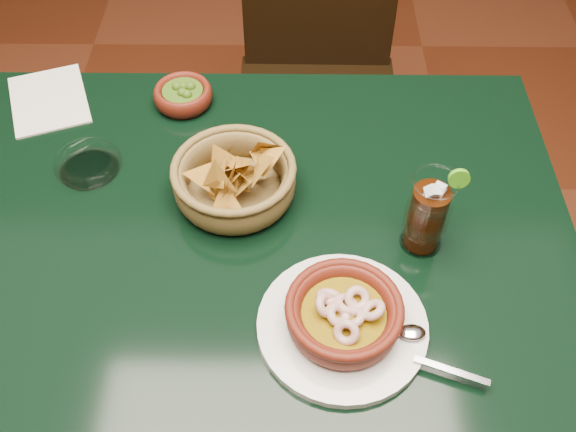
{
  "coord_description": "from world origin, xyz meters",
  "views": [
    {
      "loc": [
        0.15,
        -0.64,
        1.55
      ],
      "look_at": [
        0.14,
        -0.02,
        0.81
      ],
      "focal_mm": 40.0,
      "sensor_mm": 36.0,
      "label": 1
    }
  ],
  "objects_px": {
    "dining_table": "(207,265)",
    "dining_chair": "(318,80)",
    "chip_basket": "(235,179)",
    "shrimp_plate": "(344,317)",
    "cola_drink": "(427,214)"
  },
  "relations": [
    {
      "from": "dining_chair",
      "to": "chip_basket",
      "type": "height_order",
      "value": "dining_chair"
    },
    {
      "from": "chip_basket",
      "to": "cola_drink",
      "type": "xyz_separation_m",
      "value": [
        0.3,
        -0.1,
        0.03
      ]
    },
    {
      "from": "dining_table",
      "to": "chip_basket",
      "type": "height_order",
      "value": "chip_basket"
    },
    {
      "from": "dining_table",
      "to": "dining_chair",
      "type": "height_order",
      "value": "dining_chair"
    },
    {
      "from": "dining_chair",
      "to": "shrimp_plate",
      "type": "xyz_separation_m",
      "value": [
        0.01,
        -0.88,
        0.29
      ]
    },
    {
      "from": "dining_chair",
      "to": "cola_drink",
      "type": "bearing_deg",
      "value": -79.28
    },
    {
      "from": "dining_table",
      "to": "shrimp_plate",
      "type": "xyz_separation_m",
      "value": [
        0.22,
        -0.18,
        0.13
      ]
    },
    {
      "from": "cola_drink",
      "to": "dining_table",
      "type": "bearing_deg",
      "value": 176.48
    },
    {
      "from": "shrimp_plate",
      "to": "chip_basket",
      "type": "distance_m",
      "value": 0.3
    },
    {
      "from": "dining_table",
      "to": "cola_drink",
      "type": "height_order",
      "value": "cola_drink"
    },
    {
      "from": "dining_chair",
      "to": "chip_basket",
      "type": "relative_size",
      "value": 3.81
    },
    {
      "from": "dining_chair",
      "to": "shrimp_plate",
      "type": "distance_m",
      "value": 0.93
    },
    {
      "from": "shrimp_plate",
      "to": "cola_drink",
      "type": "bearing_deg",
      "value": 50.21
    },
    {
      "from": "shrimp_plate",
      "to": "chip_basket",
      "type": "relative_size",
      "value": 1.33
    },
    {
      "from": "shrimp_plate",
      "to": "cola_drink",
      "type": "relative_size",
      "value": 1.92
    }
  ]
}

